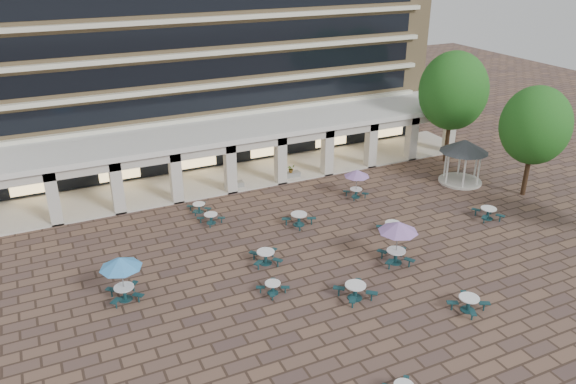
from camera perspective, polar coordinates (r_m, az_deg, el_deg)
name	(u,v)px	position (r m, az deg, el deg)	size (l,w,h in m)	color
ground	(333,261)	(34.50, 4.64, -7.00)	(120.00, 120.00, 0.00)	brown
apartment_building	(198,5)	(53.33, -9.16, 18.29)	(40.00, 15.50, 25.20)	tan
retail_arcade	(244,142)	(45.43, -4.46, 5.08)	(42.00, 6.60, 4.40)	white
picnic_table_0	(273,287)	(31.31, -1.56, -9.62)	(1.77, 1.77, 0.66)	#153C41
picnic_table_2	(355,290)	(31.04, 6.85, -9.87)	(2.06, 2.06, 0.87)	#153C41
picnic_table_3	(469,303)	(31.41, 17.87, -10.64)	(2.14, 2.14, 0.81)	#153C41
picnic_table_4	(121,264)	(31.09, -16.64, -7.05)	(2.27, 2.27, 2.62)	#153C41
picnic_table_5	(266,256)	(33.94, -2.28, -6.53)	(2.03, 2.03, 0.81)	#153C41
picnic_table_6	(398,228)	(33.69, 11.13, -3.64)	(2.39, 2.39, 2.76)	#153C41
picnic_table_7	(488,212)	(41.57, 19.67, -1.96)	(2.11, 2.11, 0.82)	#153C41
picnic_table_9	(211,218)	(38.94, -7.84, -2.60)	(1.88, 1.88, 0.70)	#153C41
picnic_table_10	(392,227)	(37.94, 10.56, -3.49)	(1.95, 1.95, 0.76)	#153C41
picnic_table_11	(357,174)	(42.17, 7.01, 1.81)	(1.93, 1.93, 2.22)	#153C41
picnic_table_12	(199,207)	(40.64, -9.03, -1.52)	(1.56, 1.56, 0.66)	#153C41
picnic_table_13	(299,218)	(38.31, 1.12, -2.69)	(2.29, 2.29, 0.84)	#153C41
gazebo	(464,151)	(46.43, 17.44, 4.02)	(3.82, 3.82, 3.56)	beige
tree_east_a	(535,126)	(44.91, 23.83, 6.20)	(5.06, 5.06, 8.43)	#382316
tree_east_c	(453,91)	(49.79, 16.44, 9.82)	(5.78, 5.78, 9.62)	#382316
planter_left	(234,183)	(44.15, -5.51, 0.89)	(1.50, 0.69, 1.18)	gray
planter_right	(291,173)	(45.89, 0.30, 1.92)	(1.50, 0.69, 1.16)	gray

